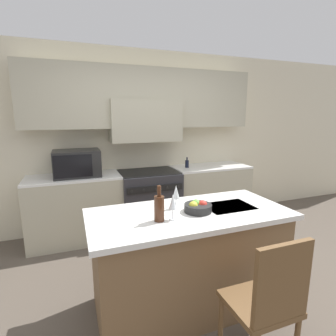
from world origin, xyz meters
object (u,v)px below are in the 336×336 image
Objects in this scene: fruit_bowl at (198,207)px; wine_bottle at (159,208)px; range_stove at (149,201)px; wine_glass_far at (176,193)px; oil_bottle_on_counter at (187,164)px; microwave at (77,163)px; wine_glass_near at (173,202)px; island_chair at (268,300)px.

wine_bottle is at bearing -168.43° from fruit_bowl.
wine_glass_far is at bearing -97.26° from range_stove.
range_stove is 0.83m from oil_bottle_on_counter.
wine_glass_near is (0.67, -1.83, -0.04)m from microwave.
range_stove is 4.28× the size of wine_glass_far.
wine_glass_near is at bearing -117.67° from oil_bottle_on_counter.
oil_bottle_on_counter is at bearing 68.28° from fruit_bowl.
wine_glass_near is at bearing -69.99° from microwave.
island_chair is 1.08m from wine_glass_far.
fruit_bowl is at bearing 18.37° from wine_glass_near.
oil_bottle_on_counter is at bearing 62.32° from wine_glass_far.
microwave is at bearing 106.97° from wine_bottle.
wine_glass_near is 1.00× the size of wine_glass_far.
island_chair is 2.64m from oil_bottle_on_counter.
microwave is 0.59× the size of island_chair.
oil_bottle_on_counter reaches higher than island_chair.
fruit_bowl is at bearing -45.41° from wine_glass_far.
oil_bottle_on_counter is (0.64, 0.04, 0.53)m from range_stove.
range_stove is 0.90× the size of island_chair.
wine_glass_near is 0.30m from fruit_bowl.
wine_glass_near reaches higher than oil_bottle_on_counter.
island_chair is at bearing -88.67° from range_stove.
wine_glass_far is at bearing 43.74° from wine_bottle.
wine_bottle is 2.13m from oil_bottle_on_counter.
wine_glass_near reaches higher than fruit_bowl.
island_chair reaches higher than range_stove.
oil_bottle_on_counter is (1.08, 1.84, -0.03)m from wine_bottle.
wine_glass_far reaches higher than range_stove.
fruit_bowl is at bearing -111.72° from oil_bottle_on_counter.
microwave is at bearing 110.01° from wine_glass_near.
wine_glass_near is (0.11, -0.01, 0.04)m from wine_bottle.
wine_glass_near reaches higher than island_chair.
wine_glass_far is at bearing 134.59° from fruit_bowl.
oil_bottle_on_counter is (1.63, 0.02, -0.11)m from microwave.
wine_bottle is at bearing -73.03° from microwave.
wine_glass_far is 0.23m from fruit_bowl.
microwave is 2.07× the size of wine_bottle.
wine_bottle is at bearing -136.26° from wine_glass_far.
wine_bottle reaches higher than oil_bottle_on_counter.
wine_glass_far reaches higher than fruit_bowl.
range_stove is at bearing 88.14° from fruit_bowl.
fruit_bowl is 1.89m from oil_bottle_on_counter.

